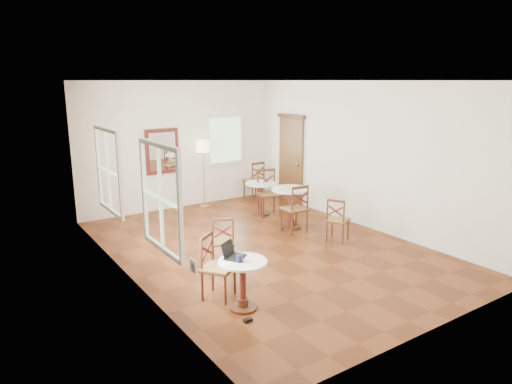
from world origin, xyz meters
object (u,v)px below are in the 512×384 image
Objects in this scene: chair_back_b at (268,193)px; navy_mug at (240,258)px; floor_lamp at (203,151)px; chair_mid_b at (337,220)px; chair_mid_a at (295,209)px; chair_back_a at (255,180)px; water_glass at (241,258)px; power_adapter at (248,320)px; laptop at (232,253)px; mouse at (237,259)px; cafe_table_near at (243,279)px; cafe_table_back at (261,195)px; chair_near_b at (217,267)px; cafe_table_mid at (290,204)px; chair_near_a at (222,241)px.

chair_back_b is 4.52m from navy_mug.
floor_lamp is at bearing 138.11° from chair_back_b.
chair_mid_b is 3.85m from floor_lamp.
chair_mid_a is 1.01× the size of chair_back_a.
water_glass reaches higher than power_adapter.
navy_mug is at bearing -113.13° from chair_back_b.
laptop is 0.14m from mouse.
cafe_table_near is 8.43× the size of mouse.
floor_lamp reaches higher than water_glass.
chair_near_b is at bearing -132.87° from cafe_table_back.
water_glass is at bearing 51.81° from chair_back_a.
chair_mid_b is (0.33, -0.88, -0.07)m from chair_mid_a.
cafe_table_mid is 2.20× the size of laptop.
floor_lamp reaches higher than chair_back_b.
water_glass is at bearing -112.30° from floor_lamp.
chair_back_a is 6.04m from water_glass.
cafe_table_mid is at bearing 70.14° from chair_back_a.
cafe_table_mid is 1.13× the size of cafe_table_back.
laptop reaches higher than cafe_table_near.
chair_mid_a reaches higher than power_adapter.
chair_mid_b is 2.21× the size of laptop.
laptop is 0.89m from power_adapter.
chair_near_b reaches higher than laptop.
cafe_table_near is 0.54m from power_adapter.
mouse is (-0.57, -1.39, 0.28)m from chair_near_a.
chair_near_a is at bearing 22.10° from chair_mid_a.
chair_mid_b is 2.15m from chair_back_b.
floor_lamp is 5.79m from power_adapter.
mouse reaches higher than power_adapter.
cafe_table_back is 0.19m from chair_back_b.
cafe_table_mid is 10.32× the size of mouse.
cafe_table_mid reaches higher than power_adapter.
chair_near_b is 0.59m from water_glass.
floor_lamp is at bearing -88.88° from chair_near_a.
cafe_table_back is 4.40m from laptop.
chair_back_a is at bearing 14.10° from chair_near_b.
chair_back_a reaches higher than cafe_table_near.
navy_mug is at bearing 42.37° from chair_mid_a.
chair_back_b reaches higher than chair_near_a.
cafe_table_back is at bearing 10.29° from chair_near_b.
chair_near_b is at bearing 99.64° from water_glass.
cafe_table_back is at bearing 53.61° from power_adapter.
laptop is (-2.99, -1.10, 0.32)m from chair_mid_b.
chair_back_b is at bearing -25.59° from chair_mid_b.
cafe_table_near is 0.32m from water_glass.
mouse is at bearing 84.32° from chair_mid_b.
chair_mid_b is at bearing 23.42° from navy_mug.
cafe_table_mid is at bearing -81.61° from chair_back_b.
chair_mid_a reaches higher than chair_back_a.
chair_back_b is at bearing -115.42° from chair_near_a.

